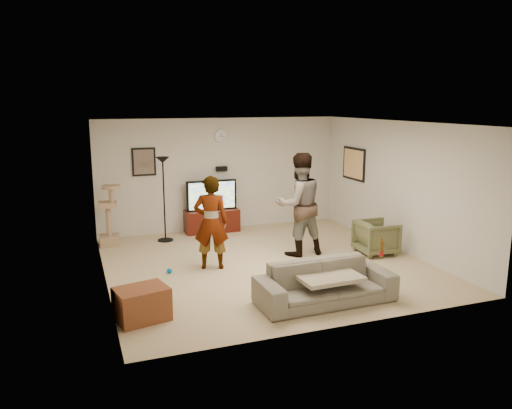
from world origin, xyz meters
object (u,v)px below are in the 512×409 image
object	(u,v)px
sofa	(325,283)
side_table	(142,304)
person_right	(299,204)
person_left	(211,222)
cat_tree	(108,215)
tv	(211,195)
tv_stand	(212,221)
floor_lamp	(164,200)
armchair	(376,237)
beer_bottle	(381,249)

from	to	relation	value
sofa	side_table	xyz separation A→B (m)	(-2.57, 0.32, -0.07)
person_right	person_left	bearing A→B (deg)	4.01
side_table	cat_tree	bearing A→B (deg)	91.85
tv	person_left	size ratio (longest dim) A/B	0.69
tv	person_right	xyz separation A→B (m)	(1.09, -2.19, 0.14)
tv_stand	floor_lamp	bearing A→B (deg)	-161.38
tv_stand	person_left	xyz separation A→B (m)	(-0.67, -2.41, 0.57)
person_left	armchair	size ratio (longest dim) A/B	2.31
tv	sofa	xyz separation A→B (m)	(0.46, -4.47, -0.54)
cat_tree	beer_bottle	bearing A→B (deg)	-48.96
tv_stand	sofa	xyz separation A→B (m)	(0.46, -4.47, 0.04)
person_right	armchair	bearing A→B (deg)	157.93
cat_tree	side_table	world-z (taller)	cat_tree
cat_tree	person_right	distance (m)	3.83
armchair	tv_stand	bearing A→B (deg)	45.78
floor_lamp	person_right	distance (m)	2.86
armchair	tv	bearing A→B (deg)	45.78
floor_lamp	beer_bottle	size ratio (longest dim) A/B	6.98
armchair	sofa	bearing A→B (deg)	134.05
floor_lamp	side_table	xyz separation A→B (m)	(-1.00, -3.77, -0.65)
floor_lamp	tv	bearing A→B (deg)	18.62
tv_stand	tv	world-z (taller)	tv
tv_stand	person_right	bearing A→B (deg)	-63.49
tv_stand	armchair	size ratio (longest dim) A/B	1.69
sofa	armchair	bearing A→B (deg)	40.24
tv_stand	person_left	bearing A→B (deg)	-105.54
armchair	person_right	bearing A→B (deg)	73.61
beer_bottle	side_table	xyz separation A→B (m)	(-3.49, 0.32, -0.49)
person_left	beer_bottle	xyz separation A→B (m)	(2.05, -2.06, -0.11)
person_right	side_table	size ratio (longest dim) A/B	2.90
cat_tree	sofa	distance (m)	4.96
person_left	tv	bearing A→B (deg)	-88.25
cat_tree	armchair	size ratio (longest dim) A/B	1.75
sofa	side_table	bearing A→B (deg)	171.95
person_left	beer_bottle	world-z (taller)	person_left
cat_tree	beer_bottle	world-z (taller)	cat_tree
side_table	tv_stand	bearing A→B (deg)	63.07
floor_lamp	sofa	xyz separation A→B (m)	(1.57, -4.09, -0.58)
tv_stand	armchair	world-z (taller)	armchair
cat_tree	armchair	world-z (taller)	cat_tree
floor_lamp	person_left	distance (m)	2.08
cat_tree	person_right	size ratio (longest dim) A/B	0.64
tv_stand	tv	size ratio (longest dim) A/B	1.06
floor_lamp	cat_tree	distance (m)	1.15
sofa	side_table	size ratio (longest dim) A/B	3.00
side_table	tv	bearing A→B (deg)	63.07
beer_bottle	person_right	bearing A→B (deg)	97.26
tv	person_left	distance (m)	2.50
person_left	armchair	distance (m)	3.22
tv_stand	sofa	bearing A→B (deg)	-84.10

